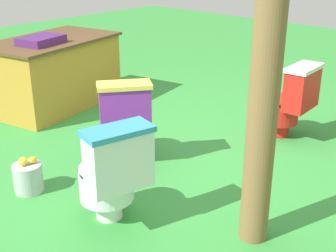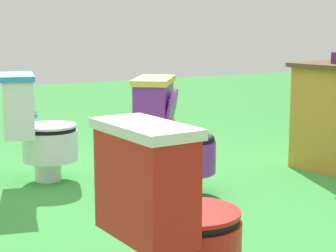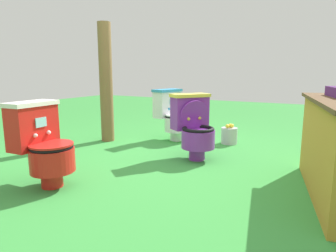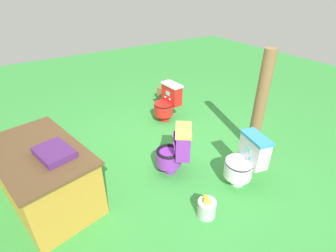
{
  "view_description": "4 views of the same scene",
  "coord_description": "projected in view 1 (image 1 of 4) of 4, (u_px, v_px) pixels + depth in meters",
  "views": [
    {
      "loc": [
        -2.67,
        -2.5,
        1.79
      ],
      "look_at": [
        -0.15,
        -0.16,
        0.39
      ],
      "focal_mm": 49.25,
      "sensor_mm": 36.0,
      "label": 1
    },
    {
      "loc": [
        2.95,
        -1.58,
        1.07
      ],
      "look_at": [
        -0.02,
        0.07,
        0.48
      ],
      "focal_mm": 65.16,
      "sensor_mm": 36.0,
      "label": 2
    },
    {
      "loc": [
        2.75,
        1.56,
        0.97
      ],
      "look_at": [
        -0.24,
        -0.1,
        0.35
      ],
      "focal_mm": 31.71,
      "sensor_mm": 36.0,
      "label": 3
    },
    {
      "loc": [
        -2.63,
        1.9,
        2.47
      ],
      "look_at": [
        0.21,
        0.03,
        0.47
      ],
      "focal_mm": 27.27,
      "sensor_mm": 36.0,
      "label": 4
    }
  ],
  "objects": [
    {
      "name": "vendor_table",
      "position": [
        54.0,
        72.0,
        5.18
      ],
      "size": [
        1.6,
        1.13,
        0.85
      ],
      "rotation": [
        0.0,
        0.0,
        0.2
      ],
      "color": "#B7842D",
      "rests_on": "ground"
    },
    {
      "name": "toilet_purple",
      "position": [
        124.0,
        120.0,
        3.88
      ],
      "size": [
        0.62,
        0.63,
        0.73
      ],
      "rotation": [
        0.0,
        0.0,
        5.64
      ],
      "color": "purple",
      "rests_on": "ground"
    },
    {
      "name": "lemon_bucket",
      "position": [
        28.0,
        177.0,
        3.48
      ],
      "size": [
        0.22,
        0.22,
        0.28
      ],
      "color": "#B7B7BF",
      "rests_on": "ground"
    },
    {
      "name": "toilet_red",
      "position": [
        289.0,
        101.0,
        4.34
      ],
      "size": [
        0.45,
        0.52,
        0.73
      ],
      "rotation": [
        0.0,
        0.0,
        0.07
      ],
      "color": "red",
      "rests_on": "ground"
    },
    {
      "name": "toilet_white",
      "position": [
        112.0,
        173.0,
        3.0
      ],
      "size": [
        0.51,
        0.57,
        0.73
      ],
      "rotation": [
        0.0,
        0.0,
        6.04
      ],
      "color": "white",
      "rests_on": "ground"
    },
    {
      "name": "ground",
      "position": [
        165.0,
        157.0,
        4.06
      ],
      "size": [
        14.0,
        14.0,
        0.0
      ],
      "primitive_type": "plane",
      "color": "green"
    },
    {
      "name": "wooden_post",
      "position": [
        262.0,
        119.0,
        2.68
      ],
      "size": [
        0.18,
        0.18,
        1.63
      ],
      "primitive_type": "cylinder",
      "color": "brown",
      "rests_on": "ground"
    }
  ]
}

